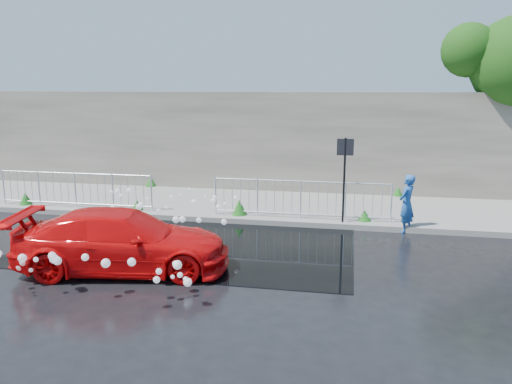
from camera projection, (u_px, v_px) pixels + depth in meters
ground at (158, 255)px, 11.65m from camera, size 90.00×90.00×0.00m
pavement at (215, 203)px, 16.44m from camera, size 30.00×4.00×0.15m
curb at (196, 218)px, 14.52m from camera, size 30.00×0.25×0.16m
retaining_wall at (230, 141)px, 18.17m from camera, size 30.00×0.60×3.50m
puddle at (191, 243)px, 12.52m from camera, size 8.00×5.00×0.01m
sign_post at (345, 166)px, 13.50m from camera, size 0.45×0.06×2.50m
railing_left at (75, 189)px, 15.44m from camera, size 5.05×0.05×1.10m
railing_right at (301, 198)px, 14.17m from camera, size 5.05×0.05×1.10m
weeds at (200, 198)px, 15.94m from camera, size 12.17×3.93×0.45m
water_spray at (135, 231)px, 11.21m from camera, size 3.68×5.19×1.05m
red_car at (123, 241)px, 10.55m from camera, size 4.73×2.57×1.30m
person at (407, 204)px, 13.30m from camera, size 0.62×0.68×1.57m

